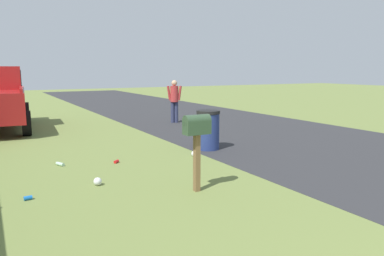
% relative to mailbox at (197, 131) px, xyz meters
% --- Properties ---
extents(road_asphalt, '(60.00, 6.52, 0.01)m').
position_rel_mailbox_xyz_m(road_asphalt, '(-0.01, -4.68, -1.00)').
color(road_asphalt, '#2D2D30').
rests_on(road_asphalt, ground).
extents(mailbox, '(0.22, 0.44, 1.27)m').
position_rel_mailbox_xyz_m(mailbox, '(0.00, 0.00, 0.00)').
color(mailbox, brown).
rests_on(mailbox, ground).
extents(trash_bin, '(0.59, 0.59, 0.98)m').
position_rel_mailbox_xyz_m(trash_bin, '(2.71, -1.86, -0.51)').
color(trash_bin, navy).
rests_on(trash_bin, ground).
extents(pedestrian, '(0.30, 0.53, 1.60)m').
position_rel_mailbox_xyz_m(pedestrian, '(7.39, -3.23, -0.09)').
color(pedestrian, '#2D3351').
rests_on(pedestrian, ground).
extents(litter_bottle_midfield_b, '(0.23, 0.15, 0.07)m').
position_rel_mailbox_xyz_m(litter_bottle_midfield_b, '(2.80, 1.69, -0.97)').
color(litter_bottle_midfield_b, '#B2D8BF').
rests_on(litter_bottle_midfield_b, ground).
extents(litter_bag_midfield_a, '(0.14, 0.14, 0.14)m').
position_rel_mailbox_xyz_m(litter_bag_midfield_a, '(2.15, -1.16, -0.94)').
color(litter_bag_midfield_a, silver).
rests_on(litter_bag_midfield_a, ground).
extents(litter_bag_far_scatter, '(0.14, 0.14, 0.14)m').
position_rel_mailbox_xyz_m(litter_bag_far_scatter, '(1.09, 1.36, -0.94)').
color(litter_bag_far_scatter, silver).
rests_on(litter_bag_far_scatter, ground).
extents(litter_can_by_mailbox, '(0.08, 0.13, 0.07)m').
position_rel_mailbox_xyz_m(litter_can_by_mailbox, '(0.88, 2.50, -0.97)').
color(litter_can_by_mailbox, blue).
rests_on(litter_can_by_mailbox, ground).
extents(litter_can_near_hydrant, '(0.13, 0.13, 0.07)m').
position_rel_mailbox_xyz_m(litter_can_near_hydrant, '(2.46, 0.59, -0.97)').
color(litter_can_near_hydrant, red).
rests_on(litter_can_near_hydrant, ground).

